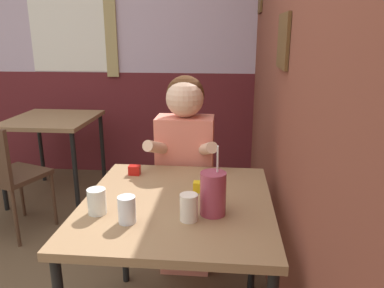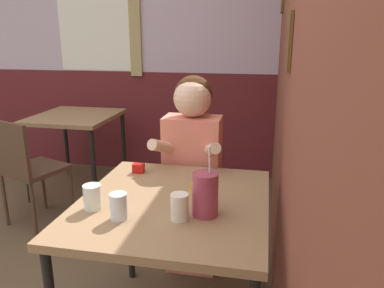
# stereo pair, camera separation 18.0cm
# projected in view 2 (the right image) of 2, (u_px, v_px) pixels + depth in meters

# --- Properties ---
(brick_wall_right) EXTENTS (0.08, 4.67, 2.70)m
(brick_wall_right) POSITION_uv_depth(u_px,v_px,m) (289.00, 56.00, 2.38)
(brick_wall_right) COLOR brown
(brick_wall_right) RESTS_ON ground_plane
(back_wall) EXTENTS (5.71, 0.09, 2.70)m
(back_wall) POSITION_uv_depth(u_px,v_px,m) (146.00, 47.00, 3.93)
(back_wall) COLOR silver
(back_wall) RESTS_ON ground_plane
(main_table) EXTENTS (0.85, 0.93, 0.76)m
(main_table) POSITION_uv_depth(u_px,v_px,m) (173.00, 214.00, 1.72)
(main_table) COLOR #93704C
(main_table) RESTS_ON ground_plane
(background_table) EXTENTS (0.73, 0.78, 0.76)m
(background_table) POSITION_uv_depth(u_px,v_px,m) (76.00, 124.00, 3.53)
(background_table) COLOR #93704C
(background_table) RESTS_ON ground_plane
(chair_near_window) EXTENTS (0.51, 0.51, 0.88)m
(chair_near_window) POSITION_uv_depth(u_px,v_px,m) (26.00, 165.00, 2.88)
(chair_near_window) COLOR #4C3323
(chair_near_window) RESTS_ON ground_plane
(person_seated) EXTENTS (0.42, 0.42, 1.26)m
(person_seated) POSITION_uv_depth(u_px,v_px,m) (192.00, 170.00, 2.30)
(person_seated) COLOR #EA7F6B
(person_seated) RESTS_ON ground_plane
(cocktail_pitcher) EXTENTS (0.11, 0.11, 0.30)m
(cocktail_pitcher) POSITION_uv_depth(u_px,v_px,m) (205.00, 194.00, 1.54)
(cocktail_pitcher) COLOR #99384C
(cocktail_pitcher) RESTS_ON main_table
(glass_near_pitcher) EXTENTS (0.07, 0.07, 0.11)m
(glass_near_pitcher) POSITION_uv_depth(u_px,v_px,m) (119.00, 206.00, 1.51)
(glass_near_pitcher) COLOR silver
(glass_near_pitcher) RESTS_ON main_table
(glass_center) EXTENTS (0.08, 0.08, 0.11)m
(glass_center) POSITION_uv_depth(u_px,v_px,m) (93.00, 197.00, 1.60)
(glass_center) COLOR silver
(glass_center) RESTS_ON main_table
(glass_far_side) EXTENTS (0.07, 0.07, 0.11)m
(glass_far_side) POSITION_uv_depth(u_px,v_px,m) (180.00, 207.00, 1.51)
(glass_far_side) COLOR silver
(glass_far_side) RESTS_ON main_table
(condiment_ketchup) EXTENTS (0.06, 0.04, 0.05)m
(condiment_ketchup) POSITION_uv_depth(u_px,v_px,m) (139.00, 168.00, 2.03)
(condiment_ketchup) COLOR #B7140F
(condiment_ketchup) RESTS_ON main_table
(condiment_mustard) EXTENTS (0.06, 0.04, 0.05)m
(condiment_mustard) POSITION_uv_depth(u_px,v_px,m) (198.00, 187.00, 1.78)
(condiment_mustard) COLOR yellow
(condiment_mustard) RESTS_ON main_table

